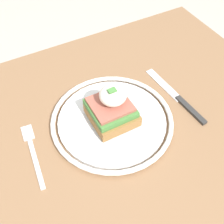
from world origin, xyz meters
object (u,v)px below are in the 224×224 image
object	(u,v)px
sandwich	(112,107)
fork	(33,152)
plate	(112,120)
knife	(179,99)

from	to	relation	value
sandwich	fork	size ratio (longest dim) A/B	0.60
plate	knife	size ratio (longest dim) A/B	1.30
sandwich	fork	world-z (taller)	sandwich
fork	knife	world-z (taller)	knife
plate	knife	distance (m)	0.17
plate	sandwich	world-z (taller)	sandwich
knife	fork	bearing A→B (deg)	175.87
sandwich	fork	bearing A→B (deg)	177.91
fork	plate	bearing A→B (deg)	-2.95
fork	knife	bearing A→B (deg)	-4.13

